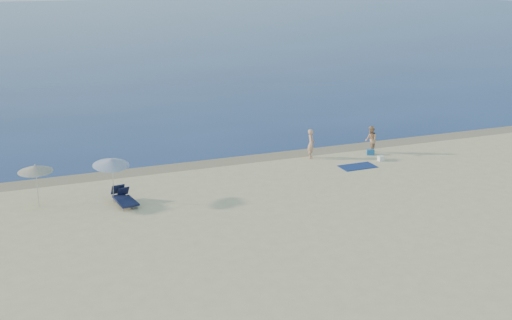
{
  "coord_description": "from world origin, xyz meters",
  "views": [
    {
      "loc": [
        -12.21,
        -12.23,
        10.38
      ],
      "look_at": [
        -1.24,
        16.0,
        1.0
      ],
      "focal_mm": 45.0,
      "sensor_mm": 36.0,
      "label": 1
    }
  ],
  "objects": [
    {
      "name": "white_bag",
      "position": [
        6.24,
        16.43,
        0.13
      ],
      "size": [
        0.33,
        0.28,
        0.27
      ],
      "primitive_type": "cube",
      "rotation": [
        0.0,
        0.0,
        0.05
      ],
      "color": "silver",
      "rests_on": "ground"
    },
    {
      "name": "blue_cooler",
      "position": [
        6.3,
        17.63,
        0.15
      ],
      "size": [
        0.5,
        0.44,
        0.3
      ],
      "primitive_type": "cube",
      "rotation": [
        0.0,
        0.0,
        -0.42
      ],
      "color": "#1F60A8",
      "rests_on": "ground"
    },
    {
      "name": "sea",
      "position": [
        0.0,
        100.0,
        0.0
      ],
      "size": [
        240.0,
        160.0,
        0.01
      ],
      "primitive_type": "cube",
      "color": "#0D2050",
      "rests_on": "ground"
    },
    {
      "name": "lounger_right",
      "position": [
        -7.84,
        14.83,
        0.25
      ],
      "size": [
        0.75,
        1.59,
        0.67
      ],
      "rotation": [
        0.0,
        0.0,
        0.17
      ],
      "color": "#131836",
      "rests_on": "ground"
    },
    {
      "name": "person_left",
      "position": [
        2.89,
        18.28,
        0.82
      ],
      "size": [
        0.62,
        0.71,
        1.63
      ],
      "primitive_type": "imported",
      "rotation": [
        0.0,
        0.0,
        1.09
      ],
      "color": "tan",
      "rests_on": "ground"
    },
    {
      "name": "umbrella_near",
      "position": [
        -8.38,
        15.49,
        1.84
      ],
      "size": [
        1.89,
        1.91,
        2.13
      ],
      "rotation": [
        0.0,
        0.0,
        0.17
      ],
      "color": "silver",
      "rests_on": "ground"
    },
    {
      "name": "beach_towel",
      "position": [
        4.5,
        15.93,
        0.02
      ],
      "size": [
        1.92,
        1.09,
        0.03
      ],
      "primitive_type": "cube",
      "rotation": [
        0.0,
        0.0,
        0.02
      ],
      "color": "navy",
      "rests_on": "ground"
    },
    {
      "name": "wet_sand_strip",
      "position": [
        0.0,
        19.4,
        0.0
      ],
      "size": [
        240.0,
        1.6,
        0.0
      ],
      "primitive_type": "cube",
      "color": "#847254",
      "rests_on": "ground"
    },
    {
      "name": "umbrella_far",
      "position": [
        -11.57,
        16.0,
        1.77
      ],
      "size": [
        1.61,
        1.62,
        2.01
      ],
      "rotation": [
        0.0,
        0.0,
        0.07
      ],
      "color": "silver",
      "rests_on": "ground"
    },
    {
      "name": "lounger_left",
      "position": [
        -8.07,
        14.87,
        0.28
      ],
      "size": [
        0.8,
        1.83,
        0.78
      ],
      "rotation": [
        0.0,
        0.0,
        0.13
      ],
      "color": "#141938",
      "rests_on": "ground"
    },
    {
      "name": "person_right",
      "position": [
        6.45,
        17.9,
        0.78
      ],
      "size": [
        0.8,
        0.91,
        1.56
      ],
      "primitive_type": "imported",
      "rotation": [
        0.0,
        0.0,
        -1.89
      ],
      "color": "tan",
      "rests_on": "ground"
    }
  ]
}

